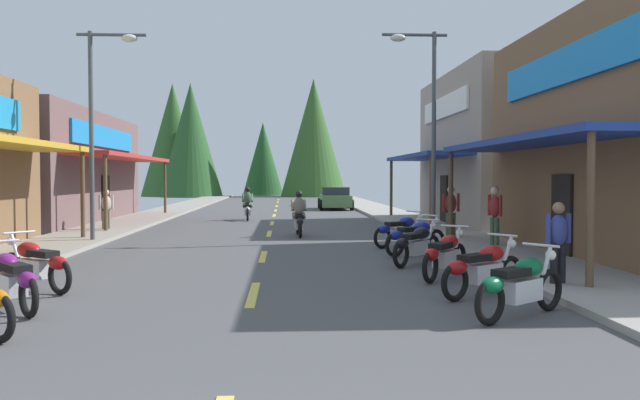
{
  "coord_description": "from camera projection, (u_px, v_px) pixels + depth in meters",
  "views": [
    {
      "loc": [
        0.55,
        -2.74,
        2.03
      ],
      "look_at": [
        2.37,
        30.37,
        0.85
      ],
      "focal_mm": 36.32,
      "sensor_mm": 36.0,
      "label": 1
    }
  ],
  "objects": [
    {
      "name": "sidewalk_left",
      "position": [
        129.0,
        223.0,
        27.94
      ],
      "size": [
        2.52,
        81.11,
        0.12
      ],
      "primitive_type": "cube",
      "color": "gray",
      "rests_on": "ground"
    },
    {
      "name": "motorcycle_parked_right_0",
      "position": [
        520.0,
        284.0,
        9.29
      ],
      "size": [
        1.77,
        1.36,
        1.04
      ],
      "rotation": [
        0.0,
        0.0,
        0.64
      ],
      "color": "black",
      "rests_on": "ground"
    },
    {
      "name": "treeline_backdrop",
      "position": [
        234.0,
        141.0,
        67.22
      ],
      "size": [
        21.42,
        10.66,
        12.28
      ],
      "color": "#2E5523",
      "rests_on": "ground"
    },
    {
      "name": "rider_cruising_lead",
      "position": [
        299.0,
        217.0,
        22.15
      ],
      "size": [
        0.6,
        2.14,
        1.57
      ],
      "rotation": [
        0.0,
        0.0,
        1.6
      ],
      "color": "black",
      "rests_on": "ground"
    },
    {
      "name": "rider_cruising_trailing",
      "position": [
        248.0,
        206.0,
        30.3
      ],
      "size": [
        0.6,
        2.14,
        1.57
      ],
      "rotation": [
        0.0,
        0.0,
        1.63
      ],
      "color": "black",
      "rests_on": "ground"
    },
    {
      "name": "centerline_dashes",
      "position": [
        273.0,
        219.0,
        31.07
      ],
      "size": [
        0.16,
        54.95,
        0.01
      ],
      "color": "#E0C64C",
      "rests_on": "ground"
    },
    {
      "name": "sidewalk_right",
      "position": [
        412.0,
        221.0,
        28.62
      ],
      "size": [
        2.52,
        81.11,
        0.12
      ],
      "primitive_type": "cube",
      "color": "#9E9991",
      "rests_on": "ground"
    },
    {
      "name": "ground",
      "position": [
        272.0,
        225.0,
        28.28
      ],
      "size": [
        9.84,
        81.11,
        0.1
      ],
      "primitive_type": "cube",
      "color": "#4C4C4F"
    },
    {
      "name": "storefront_left_far",
      "position": [
        7.0,
        168.0,
        28.48
      ],
      "size": [
        10.35,
        13.28,
        4.85
      ],
      "color": "brown",
      "rests_on": "ground"
    },
    {
      "name": "storefront_right_far",
      "position": [
        518.0,
        149.0,
        27.92
      ],
      "size": [
        8.27,
        10.21,
        6.44
      ],
      "color": "gray",
      "rests_on": "ground"
    },
    {
      "name": "pedestrian_strolling",
      "position": [
        451.0,
        209.0,
        20.78
      ],
      "size": [
        0.57,
        0.26,
        1.74
      ],
      "rotation": [
        0.0,
        0.0,
        1.58
      ],
      "color": "#3F593F",
      "rests_on": "ground"
    },
    {
      "name": "motorcycle_parked_right_5",
      "position": [
        401.0,
        230.0,
        18.7
      ],
      "size": [
        1.84,
        1.27,
        1.04
      ],
      "rotation": [
        0.0,
        0.0,
        0.59
      ],
      "color": "black",
      "rests_on": "ground"
    },
    {
      "name": "parked_car_curbside",
      "position": [
        335.0,
        198.0,
        40.47
      ],
      "size": [
        2.11,
        4.33,
        1.4
      ],
      "rotation": [
        0.0,
        0.0,
        1.56
      ],
      "color": "#4C723F",
      "rests_on": "ground"
    },
    {
      "name": "streetlamp_left",
      "position": [
        101.0,
        107.0,
        19.63
      ],
      "size": [
        2.08,
        0.3,
        6.44
      ],
      "color": "#474C51",
      "rests_on": "ground"
    },
    {
      "name": "motorcycle_parked_left_1",
      "position": [
        11.0,
        279.0,
        9.8
      ],
      "size": [
        1.46,
        1.7,
        1.04
      ],
      "rotation": [
        0.0,
        0.0,
        2.27
      ],
      "color": "black",
      "rests_on": "ground"
    },
    {
      "name": "pedestrian_waiting",
      "position": [
        495.0,
        212.0,
        18.18
      ],
      "size": [
        0.38,
        0.54,
        1.77
      ],
      "rotation": [
        0.0,
        0.0,
        3.52
      ],
      "color": "#3F593F",
      "rests_on": "ground"
    },
    {
      "name": "motorcycle_parked_right_1",
      "position": [
        483.0,
        268.0,
        10.97
      ],
      "size": [
        1.81,
        1.32,
        1.04
      ],
      "rotation": [
        0.0,
        0.0,
        0.61
      ],
      "color": "black",
      "rests_on": "ground"
    },
    {
      "name": "motorcycle_parked_right_4",
      "position": [
        415.0,
        236.0,
        16.78
      ],
      "size": [
        1.84,
        1.26,
        1.04
      ],
      "rotation": [
        0.0,
        0.0,
        0.58
      ],
      "color": "black",
      "rests_on": "ground"
    },
    {
      "name": "motorcycle_parked_left_2",
      "position": [
        36.0,
        264.0,
        11.52
      ],
      "size": [
        1.74,
        1.41,
        1.04
      ],
      "rotation": [
        0.0,
        0.0,
        2.47
      ],
      "color": "black",
      "rests_on": "ground"
    },
    {
      "name": "streetlamp_right",
      "position": [
        425.0,
        106.0,
        20.61
      ],
      "size": [
        2.08,
        0.3,
        6.64
      ],
      "color": "#474C51",
      "rests_on": "ground"
    },
    {
      "name": "motorcycle_parked_right_3",
      "position": [
        417.0,
        244.0,
        14.93
      ],
      "size": [
        1.47,
        1.69,
        1.04
      ],
      "rotation": [
        0.0,
        0.0,
        0.86
      ],
      "color": "black",
      "rests_on": "ground"
    },
    {
      "name": "pedestrian_browsing",
      "position": [
        106.0,
        208.0,
        23.75
      ],
      "size": [
        0.47,
        0.43,
        1.57
      ],
      "rotation": [
        0.0,
        0.0,
        2.24
      ],
      "color": "#726659",
      "rests_on": "ground"
    },
    {
      "name": "motorcycle_parked_right_2",
      "position": [
        445.0,
        254.0,
        12.91
      ],
      "size": [
        1.34,
        1.79,
        1.04
      ],
      "rotation": [
        0.0,
        0.0,
        0.94
      ],
      "color": "black",
      "rests_on": "ground"
    },
    {
      "name": "pedestrian_by_shop",
      "position": [
        558.0,
        239.0,
        11.62
      ],
      "size": [
        0.54,
        0.37,
        1.58
      ],
      "rotation": [
        0.0,
        0.0,
        5.08
      ],
      "color": "black",
      "rests_on": "ground"
    }
  ]
}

